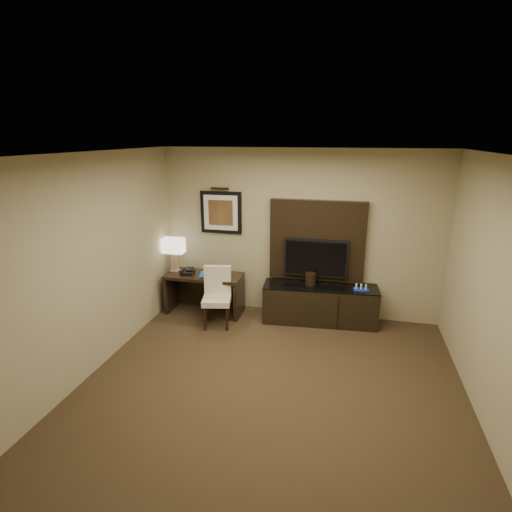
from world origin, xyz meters
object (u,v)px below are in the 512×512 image
(table_lamp, at_px, (174,254))
(minibar_tray, at_px, (361,288))
(credenza, at_px, (320,304))
(desk, at_px, (205,293))
(tv, at_px, (316,258))
(desk_phone, at_px, (188,271))
(ice_bucket, at_px, (311,279))
(desk_chair, at_px, (217,300))

(table_lamp, relative_size, minibar_tray, 2.67)
(minibar_tray, bearing_deg, credenza, 176.95)
(desk, distance_m, tv, 1.94)
(table_lamp, distance_m, desk_phone, 0.39)
(credenza, xyz_separation_m, tv, (-0.11, 0.16, 0.71))
(credenza, xyz_separation_m, ice_bucket, (-0.16, 0.03, 0.40))
(ice_bucket, bearing_deg, tv, 67.81)
(desk, bearing_deg, desk_phone, -169.36)
(tv, bearing_deg, table_lamp, -175.61)
(desk, bearing_deg, credenza, 2.19)
(desk_phone, bearing_deg, ice_bucket, -2.02)
(table_lamp, bearing_deg, tv, 4.39)
(table_lamp, xyz_separation_m, ice_bucket, (2.29, 0.05, -0.27))
(tv, xyz_separation_m, ice_bucket, (-0.05, -0.13, -0.31))
(tv, height_order, table_lamp, tv)
(table_lamp, height_order, ice_bucket, table_lamp)
(desk, bearing_deg, desk_chair, -50.08)
(desk_phone, bearing_deg, table_lamp, 151.52)
(tv, xyz_separation_m, desk_chair, (-1.44, -0.67, -0.58))
(tv, relative_size, minibar_tray, 4.43)
(desk, relative_size, desk_chair, 1.43)
(desk_chair, height_order, minibar_tray, desk_chair)
(tv, bearing_deg, minibar_tray, -15.05)
(desk, xyz_separation_m, ice_bucket, (1.75, 0.11, 0.37))
(desk_phone, bearing_deg, desk_chair, -37.78)
(desk, relative_size, table_lamp, 2.10)
(table_lamp, xyz_separation_m, desk_phone, (0.28, -0.11, -0.25))
(desk, height_order, ice_bucket, ice_bucket)
(desk, distance_m, desk_chair, 0.57)
(credenza, relative_size, desk_chair, 2.01)
(desk_phone, bearing_deg, credenza, -3.14)
(desk_phone, bearing_deg, minibar_tray, -4.56)
(credenza, relative_size, table_lamp, 2.95)
(table_lamp, bearing_deg, ice_bucket, 1.21)
(desk_chair, relative_size, table_lamp, 1.47)
(table_lamp, bearing_deg, desk, -6.34)
(desk_chair, distance_m, table_lamp, 1.16)
(desk, height_order, minibar_tray, minibar_tray)
(desk, bearing_deg, minibar_tray, 0.88)
(desk, bearing_deg, tv, 7.42)
(desk_phone, xyz_separation_m, ice_bucket, (2.01, 0.16, -0.02))
(credenza, bearing_deg, tv, 119.44)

